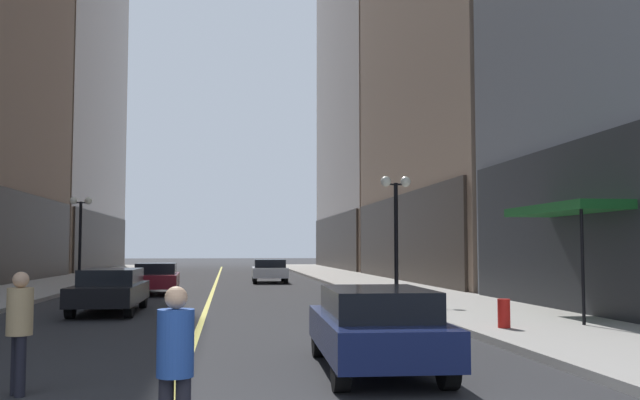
# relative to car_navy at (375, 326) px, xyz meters

# --- Properties ---
(ground_plane) EXTENTS (200.00, 200.00, 0.00)m
(ground_plane) POSITION_rel_car_navy_xyz_m (-3.01, 28.76, -0.72)
(ground_plane) COLOR #2D2D30
(sidewalk_left) EXTENTS (4.50, 78.00, 0.15)m
(sidewalk_left) POSITION_rel_car_navy_xyz_m (-11.26, 28.76, -0.64)
(sidewalk_left) COLOR #ADA8A0
(sidewalk_left) RESTS_ON ground
(sidewalk_right) EXTENTS (4.50, 78.00, 0.15)m
(sidewalk_right) POSITION_rel_car_navy_xyz_m (5.24, 28.76, -0.64)
(sidewalk_right) COLOR #ADA8A0
(sidewalk_right) RESTS_ON ground
(lane_centre_stripe) EXTENTS (0.16, 70.00, 0.01)m
(lane_centre_stripe) POSITION_rel_car_navy_xyz_m (-3.01, 28.76, -0.71)
(lane_centre_stripe) COLOR #E5D64C
(lane_centre_stripe) RESTS_ON ground
(storefront_awning_right) EXTENTS (1.60, 4.58, 3.12)m
(storefront_awning_right) POSITION_rel_car_navy_xyz_m (6.68, 6.76, 2.27)
(storefront_awning_right) COLOR #144C1E
(storefront_awning_right) RESTS_ON ground
(car_navy) EXTENTS (1.87, 4.46, 1.32)m
(car_navy) POSITION_rel_car_navy_xyz_m (0.00, 0.00, 0.00)
(car_navy) COLOR #141E4C
(car_navy) RESTS_ON ground
(car_black) EXTENTS (1.83, 4.78, 1.32)m
(car_black) POSITION_rel_car_navy_xyz_m (-5.85, 10.92, 0.00)
(car_black) COLOR black
(car_black) RESTS_ON ground
(car_maroon) EXTENTS (2.00, 4.35, 1.32)m
(car_maroon) POSITION_rel_car_navy_xyz_m (-5.36, 19.46, 0.00)
(car_maroon) COLOR maroon
(car_maroon) RESTS_ON ground
(car_white) EXTENTS (2.03, 4.06, 1.32)m
(car_white) POSITION_rel_car_navy_xyz_m (0.01, 28.98, 0.00)
(car_white) COLOR silver
(car_white) RESTS_ON ground
(pedestrian_in_tan_trench) EXTENTS (0.47, 0.47, 1.64)m
(pedestrian_in_tan_trench) POSITION_rel_car_navy_xyz_m (-5.07, -1.14, 0.23)
(pedestrian_in_tan_trench) COLOR black
(pedestrian_in_tan_trench) RESTS_ON ground
(pedestrian_in_blue_hoodie) EXTENTS (0.41, 0.41, 1.60)m
(pedestrian_in_blue_hoodie) POSITION_rel_car_navy_xyz_m (-2.79, -4.36, 0.21)
(pedestrian_in_blue_hoodie) COLOR black
(pedestrian_in_blue_hoodie) RESTS_ON ground
(street_lamp_left_far) EXTENTS (1.06, 0.36, 4.43)m
(street_lamp_left_far) POSITION_rel_car_navy_xyz_m (-9.41, 23.87, 2.54)
(street_lamp_left_far) COLOR black
(street_lamp_left_far) RESTS_ON ground
(street_lamp_right_mid) EXTENTS (1.06, 0.36, 4.43)m
(street_lamp_right_mid) POSITION_rel_car_navy_xyz_m (3.39, 12.46, 2.54)
(street_lamp_right_mid) COLOR black
(street_lamp_right_mid) RESTS_ON ground
(fire_hydrant_right) EXTENTS (0.28, 0.28, 0.80)m
(fire_hydrant_right) POSITION_rel_car_navy_xyz_m (3.89, 4.31, -0.32)
(fire_hydrant_right) COLOR red
(fire_hydrant_right) RESTS_ON ground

